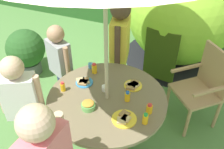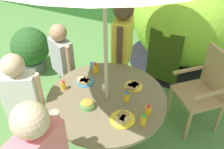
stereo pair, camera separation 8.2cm
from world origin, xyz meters
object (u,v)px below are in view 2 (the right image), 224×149
juice_bottle_far_right (127,97)px  cup_near (105,88)px  plate_center_front (122,119)px  juice_bottle_mid_left (148,110)px  child_in_white_shirt (21,94)px  garden_table (107,109)px  juice_bottle_near_right (143,120)px  juice_bottle_center_back (63,85)px  juice_bottle_near_left (96,68)px  plate_far_left (85,81)px  child_in_grey_shirt (62,57)px  cup_far (92,65)px  snack_bowl (87,104)px  dome_tent (187,11)px  wooden_chair (206,87)px  potted_plant (31,49)px  plate_front_edge (133,86)px  child_in_yellow_shirt (123,40)px

juice_bottle_far_right → cup_near: juice_bottle_far_right is taller
plate_center_front → juice_bottle_mid_left: juice_bottle_mid_left is taller
juice_bottle_far_right → juice_bottle_mid_left: 0.26m
child_in_white_shirt → garden_table: bearing=0.0°
juice_bottle_near_right → juice_bottle_center_back: juice_bottle_near_right is taller
child_in_white_shirt → juice_bottle_near_left: child_in_white_shirt is taller
plate_far_left → juice_bottle_far_right: size_ratio=1.72×
juice_bottle_center_back → child_in_grey_shirt: bearing=125.1°
child_in_white_shirt → cup_far: bearing=37.6°
plate_center_front → plate_far_left: size_ratio=1.19×
juice_bottle_far_right → cup_near: bearing=169.1°
child_in_white_shirt → child_in_grey_shirt: bearing=66.8°
juice_bottle_far_right → juice_bottle_mid_left: (0.24, -0.08, -0.00)m
plate_center_front → cup_near: cup_near is taller
snack_bowl → plate_center_front: bearing=-1.2°
dome_tent → juice_bottle_center_back: bearing=-103.8°
wooden_chair → potted_plant: bearing=-132.3°
child_in_grey_shirt → plate_front_edge: size_ratio=6.15×
plate_front_edge → juice_bottle_far_right: size_ratio=1.71×
juice_bottle_near_right → cup_near: bearing=152.2°
garden_table → snack_bowl: bearing=-118.1°
potted_plant → cup_far: (1.30, -0.42, 0.35)m
dome_tent → snack_bowl: bearing=-94.5°
cup_far → juice_bottle_near_right: bearing=-35.2°
plate_center_front → juice_bottle_near_left: (-0.55, 0.54, 0.05)m
cup_near → juice_bottle_near_right: bearing=-27.8°
juice_bottle_near_left → juice_bottle_near_right: juice_bottle_near_left is taller
plate_far_left → juice_bottle_center_back: size_ratio=1.82×
garden_table → plate_center_front: plate_center_front is taller
child_in_white_shirt → cup_far: size_ratio=21.77×
child_in_white_shirt → juice_bottle_near_left: (0.45, 0.70, -0.02)m
plate_center_front → juice_bottle_mid_left: (0.19, 0.17, 0.04)m
child_in_yellow_shirt → cup_far: 0.50m
potted_plant → child_in_yellow_shirt: child_in_yellow_shirt is taller
dome_tent → potted_plant: 2.45m
plate_front_edge → cup_far: (-0.56, 0.13, 0.01)m
child_in_grey_shirt → juice_bottle_mid_left: 1.31m
juice_bottle_near_left → garden_table: bearing=-48.5°
plate_center_front → juice_bottle_center_back: (-0.72, 0.14, 0.04)m
plate_front_edge → juice_bottle_near_right: bearing=-59.5°
child_in_yellow_shirt → juice_bottle_near_right: bearing=19.7°
garden_table → plate_front_edge: size_ratio=6.31×
snack_bowl → cup_near: size_ratio=2.24×
plate_front_edge → juice_bottle_mid_left: (0.26, -0.30, 0.03)m
juice_bottle_near_left → juice_bottle_mid_left: 0.82m
plate_far_left → juice_bottle_near_left: 0.21m
snack_bowl → plate_far_left: size_ratio=0.70×
juice_bottle_mid_left → child_in_white_shirt: bearing=-164.2°
garden_table → juice_bottle_far_right: (0.20, 0.04, 0.21)m
plate_far_left → cup_far: cup_far is taller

